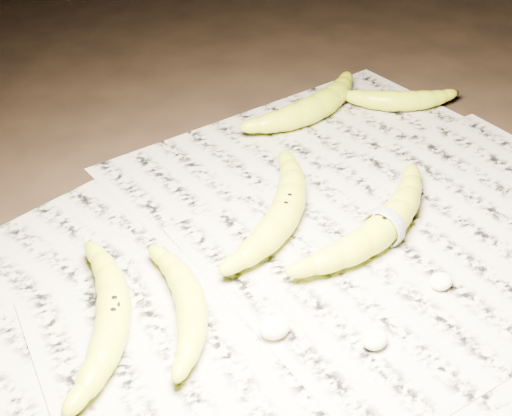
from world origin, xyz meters
TOP-DOWN VIEW (x-y plane):
  - ground at (0.00, 0.00)m, footprint 3.00×3.00m
  - newspaper_patch at (0.02, -0.03)m, footprint 0.90×0.70m
  - banana_left_a at (-0.22, -0.02)m, footprint 0.16×0.21m
  - banana_left_b at (-0.14, -0.05)m, footprint 0.12×0.18m
  - banana_center at (0.04, 0.01)m, footprint 0.22×0.18m
  - banana_taped at (0.11, -0.09)m, footprint 0.25×0.12m
  - banana_upper_a at (0.25, 0.19)m, footprint 0.22×0.09m
  - banana_upper_b at (0.38, 0.13)m, footprint 0.16×0.14m
  - measuring_tape at (0.11, -0.09)m, footprint 0.01×0.05m
  - flesh_chunk_a at (-0.09, -0.13)m, footprint 0.03×0.03m
  - flesh_chunk_b at (-0.02, -0.21)m, footprint 0.03×0.02m
  - flesh_chunk_c at (0.10, -0.19)m, footprint 0.03×0.02m

SIDE VIEW (x-z plane):
  - ground at x=0.00m, z-range 0.00..0.00m
  - newspaper_patch at x=0.02m, z-range 0.00..0.01m
  - flesh_chunk_c at x=0.10m, z-range 0.01..0.02m
  - flesh_chunk_b at x=-0.02m, z-range 0.01..0.02m
  - flesh_chunk_a at x=-0.09m, z-range 0.01..0.03m
  - banana_upper_b at x=0.38m, z-range 0.01..0.04m
  - banana_left_b at x=-0.14m, z-range 0.01..0.04m
  - banana_left_a at x=-0.22m, z-range 0.01..0.05m
  - banana_taped at x=0.11m, z-range 0.01..0.05m
  - measuring_tape at x=0.11m, z-range 0.00..0.05m
  - banana_center at x=0.04m, z-range 0.01..0.05m
  - banana_upper_a at x=0.25m, z-range 0.01..0.05m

